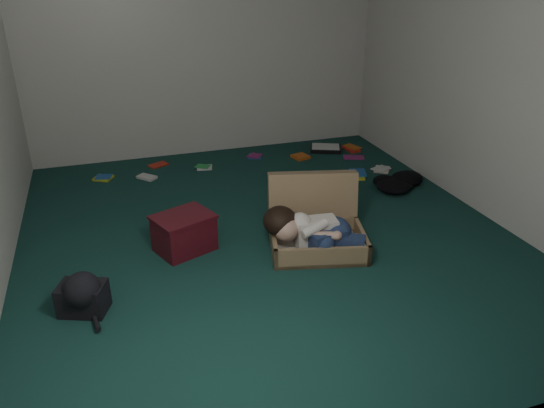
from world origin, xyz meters
TOP-DOWN VIEW (x-y plane):
  - floor at (0.00, 0.00)m, footprint 4.50×4.50m
  - wall_back at (0.00, 2.25)m, footprint 4.50×0.00m
  - wall_front at (0.00, -2.25)m, footprint 4.50×0.00m
  - wall_right at (2.00, 0.00)m, footprint 0.00×4.50m
  - suitcase at (0.34, -0.26)m, footprint 0.89×0.88m
  - person at (0.24, -0.42)m, footprint 0.76×0.52m
  - maroon_bin at (-0.70, -0.04)m, footprint 0.54×0.49m
  - backpack at (-1.47, -0.65)m, footprint 0.46×0.42m
  - clothing_pile at (1.61, 0.57)m, footprint 0.56×0.52m
  - paper_tray at (1.34, 1.83)m, footprint 0.44×0.40m
  - book_scatter at (0.55, 1.60)m, footprint 3.12×1.23m

SIDE VIEW (x-z plane):
  - floor at x=0.00m, z-range 0.00..0.00m
  - book_scatter at x=0.55m, z-range 0.00..0.02m
  - paper_tray at x=1.34m, z-range 0.00..0.05m
  - clothing_pile at x=1.61m, z-range 0.00..0.14m
  - backpack at x=-1.47m, z-range 0.00..0.22m
  - maroon_bin at x=-0.70m, z-range 0.00..0.31m
  - suitcase at x=0.34m, z-range -0.11..0.44m
  - person at x=0.24m, z-range 0.04..0.38m
  - wall_back at x=0.00m, z-range -0.95..3.55m
  - wall_front at x=0.00m, z-range -0.95..3.55m
  - wall_right at x=2.00m, z-range -0.95..3.55m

